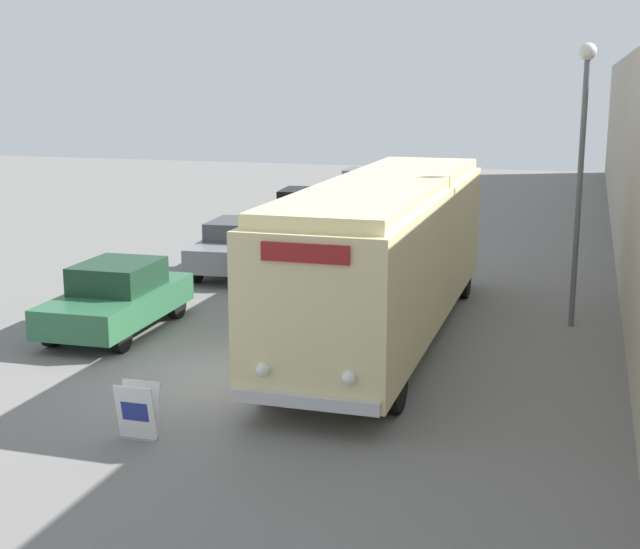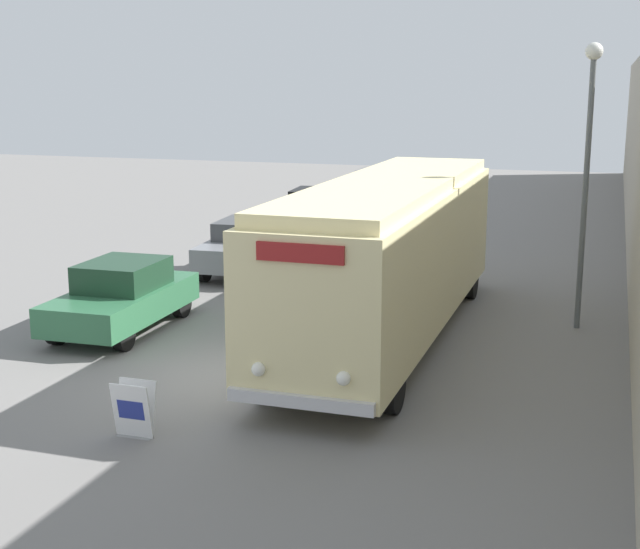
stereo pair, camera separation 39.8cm
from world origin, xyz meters
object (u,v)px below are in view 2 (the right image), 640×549
vintage_bus (390,251)px  parked_car_distant (378,186)px  parked_car_near (122,296)px  parked_car_mid (249,246)px  streetlamp (588,145)px  parked_car_far (316,210)px  sign_board (134,410)px

vintage_bus → parked_car_distant: size_ratio=2.68×
parked_car_near → parked_car_distant: (0.20, 20.96, 0.03)m
parked_car_near → parked_car_mid: bearing=85.1°
streetlamp → parked_car_near: 10.35m
parked_car_mid → parked_car_far: same height
vintage_bus → parked_car_mid: size_ratio=2.63×
streetlamp → parked_car_distant: 20.18m
sign_board → parked_car_distant: size_ratio=0.21×
parked_car_far → parked_car_near: bearing=-94.8°
parked_car_near → parked_car_mid: 6.22m
streetlamp → parked_car_mid: streetlamp is taller
vintage_bus → parked_car_distant: (-5.41, 19.85, -1.09)m
parked_car_far → parked_car_distant: (0.33, 7.43, 0.02)m
streetlamp → parked_car_far: size_ratio=1.40×
sign_board → streetlamp: bearing=53.9°
sign_board → parked_car_distant: 26.28m
vintage_bus → parked_car_distant: 20.61m
streetlamp → parked_car_distant: (-9.10, 17.73, -3.17)m
vintage_bus → parked_car_near: bearing=-168.8°
vintage_bus → parked_car_far: 13.73m
sign_board → parked_car_near: parked_car_near is taller
vintage_bus → parked_car_far: vintage_bus is taller
sign_board → parked_car_mid: size_ratio=0.21×
parked_car_near → parked_car_far: (-0.13, 13.53, 0.01)m
parked_car_mid → parked_car_far: bearing=89.1°
sign_board → parked_car_near: size_ratio=0.21×
streetlamp → parked_car_near: size_ratio=1.46×
sign_board → streetlamp: (6.09, 8.37, 3.53)m
parked_car_distant → streetlamp: bearing=-64.9°
sign_board → parked_car_distant: (-3.01, 26.10, 0.36)m
vintage_bus → parked_car_near: vintage_bus is taller
vintage_bus → streetlamp: bearing=29.8°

